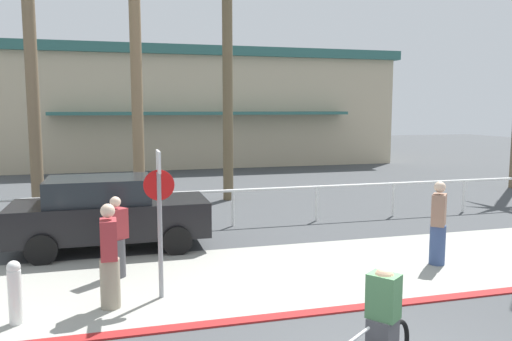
% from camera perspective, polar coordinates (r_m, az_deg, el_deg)
% --- Properties ---
extents(ground_plane, '(80.00, 80.00, 0.00)m').
position_cam_1_polar(ground_plane, '(15.76, -3.79, -5.00)').
color(ground_plane, '#424447').
extents(sidewalk_strip, '(44.00, 4.00, 0.02)m').
position_cam_1_polar(sidewalk_strip, '(10.33, 2.78, -11.41)').
color(sidewalk_strip, '#9E9E93').
rests_on(sidewalk_strip, ground).
extents(curb_paint, '(44.00, 0.24, 0.03)m').
position_cam_1_polar(curb_paint, '(8.56, 7.08, -15.39)').
color(curb_paint, maroon).
rests_on(curb_paint, ground).
extents(building_backdrop, '(22.87, 12.21, 6.54)m').
position_cam_1_polar(building_backdrop, '(32.83, -7.30, 6.96)').
color(building_backdrop, '#BCAD8E').
rests_on(building_backdrop, ground).
extents(rail_fence, '(20.00, 0.08, 1.04)m').
position_cam_1_polar(rail_fence, '(14.16, -2.60, -2.88)').
color(rail_fence, white).
rests_on(rail_fence, ground).
extents(stop_sign_bike_lane, '(0.52, 0.56, 2.56)m').
position_cam_1_polar(stop_sign_bike_lane, '(8.80, -10.74, -3.56)').
color(stop_sign_bike_lane, gray).
rests_on(stop_sign_bike_lane, ground).
extents(bollard_1, '(0.20, 0.20, 1.00)m').
position_cam_1_polar(bollard_1, '(8.69, -25.31, -12.16)').
color(bollard_1, white).
rests_on(bollard_1, ground).
extents(palm_tree_3, '(3.34, 3.57, 7.93)m').
position_cam_1_polar(palm_tree_3, '(16.64, -23.99, 16.23)').
color(palm_tree_3, '#756047').
rests_on(palm_tree_3, ground).
extents(palm_tree_4, '(3.07, 3.36, 8.90)m').
position_cam_1_polar(palm_tree_4, '(17.08, -13.49, 17.66)').
color(palm_tree_4, '#846B4C').
rests_on(palm_tree_4, ground).
extents(palm_tree_5, '(3.48, 2.94, 8.84)m').
position_cam_1_polar(palm_tree_5, '(18.39, -3.30, 16.95)').
color(palm_tree_5, brown).
rests_on(palm_tree_5, ground).
extents(car_black_1, '(4.40, 2.02, 1.69)m').
position_cam_1_polar(car_black_1, '(12.33, -16.15, -4.51)').
color(car_black_1, black).
rests_on(car_black_1, ground).
extents(cyclist_black_0, '(1.50, 1.13, 1.50)m').
position_cam_1_polar(cyclist_black_0, '(6.31, 13.75, -17.30)').
color(cyclist_black_0, black).
rests_on(cyclist_black_0, ground).
extents(pedestrian_0, '(0.46, 0.47, 1.77)m').
position_cam_1_polar(pedestrian_0, '(11.31, 19.67, -5.91)').
color(pedestrian_0, '#384C7A').
rests_on(pedestrian_0, ground).
extents(pedestrian_1, '(0.48, 0.45, 1.59)m').
position_cam_1_polar(pedestrian_1, '(10.27, -15.30, -7.57)').
color(pedestrian_1, '#4C4C51').
rests_on(pedestrian_1, ground).
extents(pedestrian_2, '(0.33, 0.40, 1.75)m').
position_cam_1_polar(pedestrian_2, '(8.73, -16.04, -9.63)').
color(pedestrian_2, gray).
rests_on(pedestrian_2, ground).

